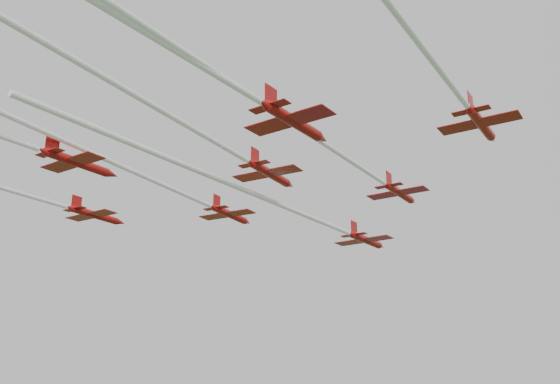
% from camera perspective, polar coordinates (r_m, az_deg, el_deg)
% --- Properties ---
extents(jet_lead, '(26.22, 64.82, 2.78)m').
position_cam_1_polar(jet_lead, '(85.21, 2.22, -2.08)').
color(jet_lead, '#A20F0E').
extents(jet_row2_left, '(19.17, 67.05, 2.66)m').
position_cam_1_polar(jet_row2_left, '(82.43, -11.61, 1.09)').
color(jet_row2_left, '#A20F0E').
extents(jet_row2_right, '(21.50, 58.27, 2.39)m').
position_cam_1_polar(jet_row2_right, '(69.59, 5.64, 3.39)').
color(jet_row2_right, '#A20F0E').
extents(jet_row3_mid, '(17.75, 56.97, 2.60)m').
position_cam_1_polar(jet_row3_mid, '(65.27, -7.43, 5.44)').
color(jet_row3_mid, '#A20F0E').
extents(jet_row3_right, '(15.34, 41.71, 2.41)m').
position_cam_1_polar(jet_row3_right, '(58.55, 15.54, 9.19)').
color(jet_row3_right, '#A20F0E').
extents(jet_row4_right, '(19.24, 45.37, 2.71)m').
position_cam_1_polar(jet_row4_right, '(53.50, -4.95, 10.12)').
color(jet_row4_right, '#A20F0E').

